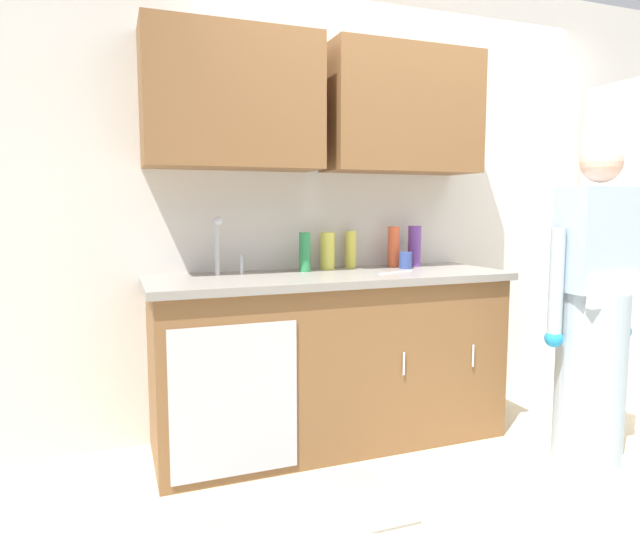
# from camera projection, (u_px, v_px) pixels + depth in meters

# --- Properties ---
(ground_plane) EXTENTS (9.00, 9.00, 0.00)m
(ground_plane) POSITION_uv_depth(u_px,v_px,m) (491.00, 480.00, 2.66)
(ground_plane) COLOR beige
(kitchen_wall_with_uppers) EXTENTS (4.80, 0.44, 2.70)m
(kitchen_wall_with_uppers) POSITION_uv_depth(u_px,v_px,m) (376.00, 178.00, 3.37)
(kitchen_wall_with_uppers) COLOR beige
(kitchen_wall_with_uppers) RESTS_ON ground
(counter_cabinet) EXTENTS (1.90, 0.62, 0.90)m
(counter_cabinet) POSITION_uv_depth(u_px,v_px,m) (330.00, 362.00, 3.07)
(counter_cabinet) COLOR brown
(counter_cabinet) RESTS_ON ground
(countertop) EXTENTS (1.96, 0.66, 0.04)m
(countertop) POSITION_uv_depth(u_px,v_px,m) (331.00, 277.00, 3.02)
(countertop) COLOR gray
(countertop) RESTS_ON counter_cabinet
(sink) EXTENTS (0.50, 0.36, 0.35)m
(sink) POSITION_uv_depth(u_px,v_px,m) (230.00, 281.00, 2.83)
(sink) COLOR #B7BABF
(sink) RESTS_ON counter_cabinet
(person_at_sink) EXTENTS (0.55, 0.34, 1.62)m
(person_at_sink) POSITION_uv_depth(u_px,v_px,m) (593.00, 327.00, 2.82)
(person_at_sink) COLOR white
(person_at_sink) RESTS_ON ground
(floor_mat) EXTENTS (0.80, 0.50, 0.01)m
(floor_mat) POSITION_uv_depth(u_px,v_px,m) (310.00, 510.00, 2.39)
(floor_mat) COLOR gray
(floor_mat) RESTS_ON ground
(bottle_soap) EXTENTS (0.06, 0.06, 0.22)m
(bottle_soap) POSITION_uv_depth(u_px,v_px,m) (305.00, 252.00, 3.11)
(bottle_soap) COLOR #2D8C4C
(bottle_soap) RESTS_ON countertop
(bottle_water_short) EXTENTS (0.08, 0.08, 0.25)m
(bottle_water_short) POSITION_uv_depth(u_px,v_px,m) (414.00, 246.00, 3.38)
(bottle_water_short) COLOR #66388C
(bottle_water_short) RESTS_ON countertop
(bottle_cleaner_spray) EXTENTS (0.07, 0.07, 0.24)m
(bottle_cleaner_spray) POSITION_uv_depth(u_px,v_px,m) (394.00, 247.00, 3.34)
(bottle_cleaner_spray) COLOR #E05933
(bottle_cleaner_spray) RESTS_ON countertop
(bottle_water_tall) EXTENTS (0.07, 0.07, 0.22)m
(bottle_water_tall) POSITION_uv_depth(u_px,v_px,m) (351.00, 249.00, 3.30)
(bottle_water_tall) COLOR #D8D14C
(bottle_water_tall) RESTS_ON countertop
(bottle_dish_liquid) EXTENTS (0.08, 0.08, 0.21)m
(bottle_dish_liquid) POSITION_uv_depth(u_px,v_px,m) (327.00, 251.00, 3.22)
(bottle_dish_liquid) COLOR #D8D14C
(bottle_dish_liquid) RESTS_ON countertop
(cup_by_sink) EXTENTS (0.08, 0.08, 0.10)m
(cup_by_sink) POSITION_uv_depth(u_px,v_px,m) (406.00, 260.00, 3.26)
(cup_by_sink) COLOR #33478C
(cup_by_sink) RESTS_ON countertop
(knife_on_counter) EXTENTS (0.24, 0.09, 0.01)m
(knife_on_counter) POSITION_uv_depth(u_px,v_px,m) (396.00, 272.00, 3.05)
(knife_on_counter) COLOR silver
(knife_on_counter) RESTS_ON countertop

